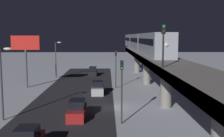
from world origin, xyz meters
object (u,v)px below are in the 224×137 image
object	(u,v)px
rail_signal	(163,38)
sedan_black	(93,72)
traffic_light_mid	(116,64)
commercial_billboard	(26,48)
subway_train	(140,41)
sedan_red	(77,110)
sedan_silver	(98,89)
traffic_light_near	(122,83)

from	to	relation	value
rail_signal	sedan_black	size ratio (longest dim) A/B	0.95
traffic_light_mid	commercial_billboard	size ratio (longest dim) A/B	0.72
subway_train	rail_signal	xyz separation A→B (m)	(2.11, 36.03, 0.95)
traffic_light_mid	sedan_red	bearing A→B (deg)	74.48
subway_train	sedan_silver	distance (m)	22.70
subway_train	sedan_silver	size ratio (longest dim) A/B	13.60
commercial_billboard	traffic_light_near	bearing A→B (deg)	127.47
sedan_red	traffic_light_near	distance (m)	6.19
sedan_black	commercial_billboard	distance (m)	18.98
sedan_red	subway_train	bearing A→B (deg)	71.92
sedan_red	sedan_silver	bearing A→B (deg)	81.75
sedan_black	commercial_billboard	xyz separation A→B (m)	(10.61, 14.53, 6.04)
sedan_black	commercial_billboard	world-z (taller)	commercial_billboard
subway_train	sedan_red	world-z (taller)	subway_train
sedan_red	traffic_light_mid	distance (m)	17.90
subway_train	commercial_billboard	bearing A→B (deg)	34.27
sedan_silver	commercial_billboard	world-z (taller)	commercial_billboard
rail_signal	sedan_red	xyz separation A→B (m)	(8.40, -3.81, -7.80)
subway_train	commercial_billboard	world-z (taller)	subway_train
rail_signal	sedan_silver	size ratio (longest dim) A/B	0.98
subway_train	sedan_black	xyz separation A→B (m)	(10.52, -0.13, -6.87)
sedan_black	sedan_red	size ratio (longest dim) A/B	0.89
rail_signal	traffic_light_mid	world-z (taller)	rail_signal
sedan_red	traffic_light_mid	bearing A→B (deg)	74.48
rail_signal	sedan_red	distance (m)	12.08
rail_signal	sedan_black	world-z (taller)	rail_signal
rail_signal	sedan_black	xyz separation A→B (m)	(8.40, -36.16, -7.81)
subway_train	sedan_red	xyz separation A→B (m)	(10.52, 32.22, -6.85)
sedan_silver	traffic_light_near	distance (m)	15.24
sedan_black	sedan_red	xyz separation A→B (m)	(0.00, 32.35, 0.01)
sedan_red	commercial_billboard	size ratio (longest dim) A/B	0.54
sedan_silver	traffic_light_near	world-z (taller)	traffic_light_near
sedan_silver	sedan_red	bearing A→B (deg)	-98.25
sedan_black	traffic_light_mid	size ratio (longest dim) A/B	0.66
traffic_light_mid	commercial_billboard	bearing A→B (deg)	-3.34
subway_train	sedan_black	world-z (taller)	subway_train
subway_train	commercial_billboard	xyz separation A→B (m)	(21.13, 14.40, -0.82)
sedan_red	traffic_light_mid	world-z (taller)	traffic_light_mid
rail_signal	traffic_light_near	world-z (taller)	rail_signal
sedan_red	sedan_silver	size ratio (longest dim) A/B	1.17
subway_train	traffic_light_mid	bearing A→B (deg)	69.17
subway_train	sedan_black	size ratio (longest dim) A/B	13.12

